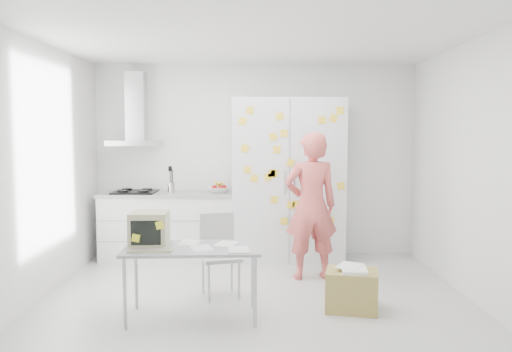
{
  "coord_description": "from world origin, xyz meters",
  "views": [
    {
      "loc": [
        0.01,
        -5.11,
        1.74
      ],
      "look_at": [
        0.01,
        0.71,
        1.24
      ],
      "focal_mm": 35.0,
      "sensor_mm": 36.0,
      "label": 1
    }
  ],
  "objects_px": {
    "person": "(311,206)",
    "cardboard_box": "(352,290)",
    "chair": "(219,249)",
    "desk": "(165,238)"
  },
  "relations": [
    {
      "from": "person",
      "to": "cardboard_box",
      "type": "height_order",
      "value": "person"
    },
    {
      "from": "chair",
      "to": "cardboard_box",
      "type": "bearing_deg",
      "value": -35.88
    },
    {
      "from": "chair",
      "to": "person",
      "type": "bearing_deg",
      "value": 13.57
    },
    {
      "from": "chair",
      "to": "cardboard_box",
      "type": "distance_m",
      "value": 1.45
    },
    {
      "from": "chair",
      "to": "cardboard_box",
      "type": "relative_size",
      "value": 1.55
    },
    {
      "from": "cardboard_box",
      "to": "desk",
      "type": "bearing_deg",
      "value": -174.2
    },
    {
      "from": "person",
      "to": "chair",
      "type": "bearing_deg",
      "value": 20.73
    },
    {
      "from": "person",
      "to": "chair",
      "type": "xyz_separation_m",
      "value": [
        -1.05,
        -0.61,
        -0.38
      ]
    },
    {
      "from": "person",
      "to": "chair",
      "type": "height_order",
      "value": "person"
    },
    {
      "from": "person",
      "to": "cardboard_box",
      "type": "xyz_separation_m",
      "value": [
        0.29,
        -1.08,
        -0.67
      ]
    }
  ]
}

